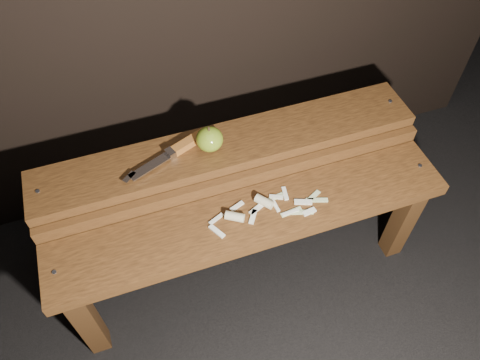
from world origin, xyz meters
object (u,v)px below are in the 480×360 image
object	(u,v)px
bench_front_tier	(253,230)
apple	(210,139)
knife	(179,148)
bench_rear_tier	(229,162)

from	to	relation	value
bench_front_tier	apple	distance (m)	0.30
bench_front_tier	knife	size ratio (longest dim) A/B	4.32
bench_rear_tier	bench_front_tier	bearing A→B (deg)	-90.00
bench_front_tier	bench_rear_tier	distance (m)	0.23
bench_rear_tier	knife	world-z (taller)	knife
bench_rear_tier	apple	distance (m)	0.14
apple	knife	distance (m)	0.10
bench_rear_tier	apple	size ratio (longest dim) A/B	14.09
bench_front_tier	knife	xyz separation A→B (m)	(-0.15, 0.25, 0.16)
bench_front_tier	bench_rear_tier	size ratio (longest dim) A/B	1.00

